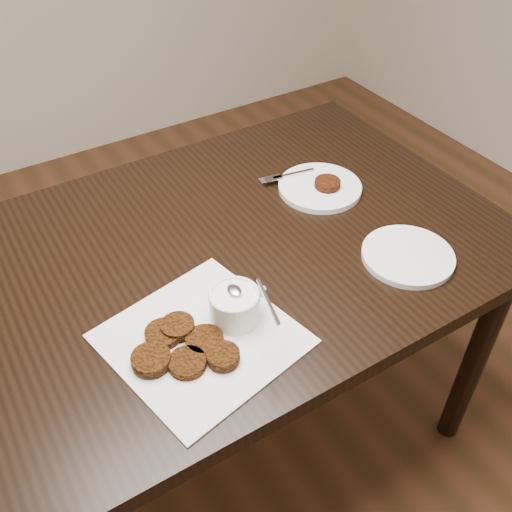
# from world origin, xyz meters

# --- Properties ---
(floor) EXTENTS (4.00, 4.00, 0.00)m
(floor) POSITION_xyz_m (0.00, 0.00, 0.00)
(floor) COLOR brown
(floor) RESTS_ON ground
(table) EXTENTS (1.36, 0.88, 0.75)m
(table) POSITION_xyz_m (0.05, 0.15, 0.38)
(table) COLOR black
(table) RESTS_ON floor
(napkin) EXTENTS (0.38, 0.38, 0.00)m
(napkin) POSITION_xyz_m (-0.09, -0.07, 0.75)
(napkin) COLOR silver
(napkin) RESTS_ON table
(sauce_ramekin) EXTENTS (0.14, 0.14, 0.14)m
(sauce_ramekin) POSITION_xyz_m (-0.01, -0.06, 0.82)
(sauce_ramekin) COLOR white
(sauce_ramekin) RESTS_ON napkin
(patty_cluster) EXTENTS (0.28, 0.28, 0.02)m
(patty_cluster) POSITION_xyz_m (-0.13, -0.08, 0.77)
(patty_cluster) COLOR #612F0C
(patty_cluster) RESTS_ON napkin
(plate_with_patty) EXTENTS (0.24, 0.24, 0.03)m
(plate_with_patty) POSITION_xyz_m (0.39, 0.21, 0.77)
(plate_with_patty) COLOR white
(plate_with_patty) RESTS_ON table
(plate_empty) EXTENTS (0.22, 0.22, 0.01)m
(plate_empty) POSITION_xyz_m (0.40, -0.11, 0.76)
(plate_empty) COLOR white
(plate_empty) RESTS_ON table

